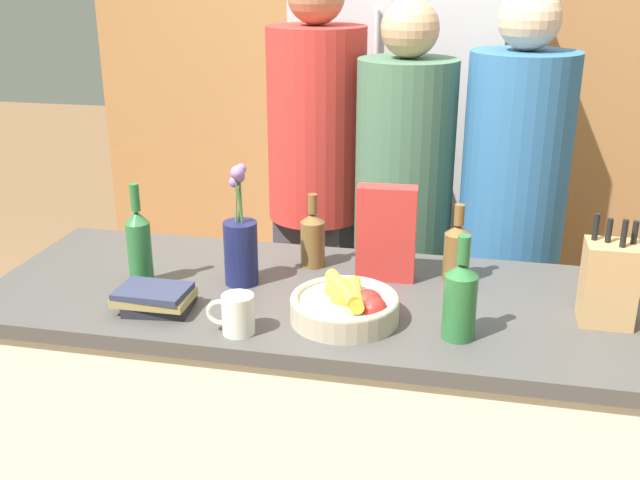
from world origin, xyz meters
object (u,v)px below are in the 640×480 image
at_px(refrigerator, 397,151).
at_px(bottle_vinegar, 313,238).
at_px(book_stack, 156,299).
at_px(person_in_blue, 403,212).
at_px(fruit_bowl, 347,305).
at_px(bottle_oil, 457,251).
at_px(coffee_mug, 237,314).
at_px(flower_vase, 241,247).
at_px(person_at_sink, 316,180).
at_px(cereal_box, 386,234).
at_px(knife_block, 609,282).
at_px(bottle_wine, 139,246).
at_px(bottle_water, 460,298).
at_px(person_in_red_tee, 511,215).

xyz_separation_m(refrigerator, bottle_vinegar, (-0.10, -1.25, 0.03)).
distance_m(book_stack, person_in_blue, 1.03).
xyz_separation_m(fruit_bowl, bottle_oil, (0.25, 0.31, 0.04)).
bearing_deg(coffee_mug, flower_vase, 105.55).
relative_size(coffee_mug, person_at_sink, 0.07).
height_order(refrigerator, bottle_oil, refrigerator).
xyz_separation_m(refrigerator, coffee_mug, (-0.19, -1.70, -0.00)).
relative_size(cereal_box, coffee_mug, 2.29).
bearing_deg(refrigerator, knife_block, -64.88).
relative_size(book_stack, person_in_blue, 0.12).
distance_m(knife_block, bottle_wine, 1.22).
bearing_deg(fruit_bowl, bottle_water, -6.78).
distance_m(cereal_box, bottle_vinegar, 0.23).
bearing_deg(coffee_mug, bottle_water, 9.59).
bearing_deg(bottle_water, coffee_mug, -170.41).
distance_m(bottle_wine, person_at_sink, 0.92).
xyz_separation_m(cereal_box, bottle_vinegar, (-0.22, 0.05, -0.05)).
distance_m(fruit_bowl, bottle_oil, 0.41).
relative_size(flower_vase, book_stack, 1.76).
relative_size(refrigerator, person_in_blue, 1.16).
distance_m(book_stack, bottle_water, 0.77).
bearing_deg(cereal_box, bottle_water, -55.54).
bearing_deg(cereal_box, flower_vase, -163.59).
height_order(coffee_mug, person_at_sink, person_at_sink).
bearing_deg(cereal_box, fruit_bowl, -101.60).
height_order(fruit_bowl, bottle_wine, bottle_wine).
relative_size(fruit_bowl, book_stack, 1.40).
height_order(book_stack, bottle_water, bottle_water).
xyz_separation_m(cereal_box, bottle_oil, (0.19, 0.03, -0.05)).
bearing_deg(coffee_mug, bottle_vinegar, 79.39).
distance_m(refrigerator, knife_block, 1.61).
xyz_separation_m(fruit_bowl, flower_vase, (-0.33, 0.17, 0.07)).
xyz_separation_m(bottle_water, person_in_red_tee, (0.14, 0.84, -0.06)).
distance_m(refrigerator, fruit_bowl, 1.58).
distance_m(cereal_box, coffee_mug, 0.51).
height_order(flower_vase, book_stack, flower_vase).
height_order(fruit_bowl, person_at_sink, person_at_sink).
bearing_deg(fruit_bowl, book_stack, -174.99).
xyz_separation_m(flower_vase, coffee_mug, (0.08, -0.29, -0.06)).
height_order(knife_block, bottle_vinegar, knife_block).
bearing_deg(person_in_blue, book_stack, -128.80).
distance_m(cereal_box, person_at_sink, 0.78).
bearing_deg(person_at_sink, fruit_bowl, -58.25).
bearing_deg(refrigerator, person_in_red_tee, -58.73).
xyz_separation_m(refrigerator, knife_block, (0.68, -1.46, 0.05)).
bearing_deg(knife_block, bottle_oil, 153.32).
relative_size(refrigerator, flower_vase, 5.56).
bearing_deg(person_at_sink, knife_block, -27.69).
bearing_deg(refrigerator, flower_vase, -100.77).
height_order(fruit_bowl, person_in_blue, person_in_blue).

